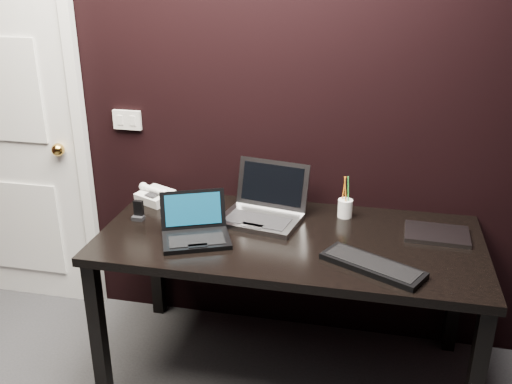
% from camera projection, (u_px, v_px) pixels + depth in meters
% --- Properties ---
extents(wall_back, '(4.00, 0.00, 4.00)m').
position_uv_depth(wall_back, '(244.00, 90.00, 2.76)').
color(wall_back, black).
rests_on(wall_back, ground).
extents(door, '(0.99, 0.10, 2.14)m').
position_uv_depth(door, '(3.00, 127.00, 3.10)').
color(door, white).
rests_on(door, ground).
extents(wall_switch, '(0.15, 0.02, 0.10)m').
position_uv_depth(wall_switch, '(127.00, 120.00, 2.94)').
color(wall_switch, silver).
rests_on(wall_switch, wall_back).
extents(desk, '(1.70, 0.80, 0.74)m').
position_uv_depth(desk, '(289.00, 251.00, 2.58)').
color(desk, black).
rests_on(desk, ground).
extents(netbook, '(0.37, 0.35, 0.19)m').
position_uv_depth(netbook, '(195.00, 231.00, 2.51)').
color(netbook, black).
rests_on(netbook, desk).
extents(silver_laptop, '(0.41, 0.38, 0.25)m').
position_uv_depth(silver_laptop, '(264.00, 210.00, 2.70)').
color(silver_laptop, gray).
rests_on(silver_laptop, desk).
extents(ext_keyboard, '(0.44, 0.32, 0.03)m').
position_uv_depth(ext_keyboard, '(372.00, 265.00, 2.28)').
color(ext_keyboard, black).
rests_on(ext_keyboard, desk).
extents(closed_laptop, '(0.29, 0.21, 0.02)m').
position_uv_depth(closed_laptop, '(437.00, 234.00, 2.55)').
color(closed_laptop, gray).
rests_on(closed_laptop, desk).
extents(desk_phone, '(0.21, 0.20, 0.10)m').
position_uv_depth(desk_phone, '(155.00, 195.00, 2.90)').
color(desk_phone, silver).
rests_on(desk_phone, desk).
extents(mobile_phone, '(0.05, 0.05, 0.09)m').
position_uv_depth(mobile_phone, '(139.00, 212.00, 2.71)').
color(mobile_phone, black).
rests_on(mobile_phone, desk).
extents(pen_cup, '(0.08, 0.08, 0.21)m').
position_uv_depth(pen_cup, '(345.00, 207.00, 2.73)').
color(pen_cup, white).
rests_on(pen_cup, desk).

